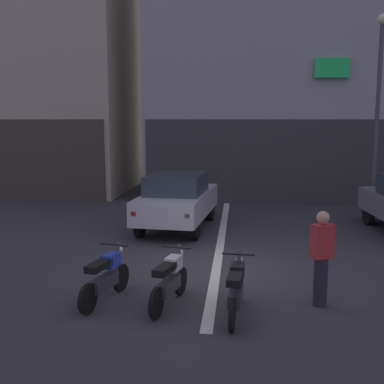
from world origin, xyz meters
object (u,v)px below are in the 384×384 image
(motorcycle_black_row_centre, at_px, (236,289))
(motorcycle_white_row_left_mid, at_px, (170,280))
(car_silver_crossing_near, at_px, (178,199))
(motorcycle_blue_row_leftmost, at_px, (106,277))
(street_lamp, at_px, (378,94))
(person_by_motorcycles, at_px, (321,258))

(motorcycle_black_row_centre, bearing_deg, motorcycle_white_row_left_mid, 163.64)
(motorcycle_white_row_left_mid, bearing_deg, car_silver_crossing_near, 96.05)
(motorcycle_white_row_left_mid, distance_m, motorcycle_black_row_centre, 1.20)
(car_silver_crossing_near, xyz_separation_m, motorcycle_blue_row_leftmost, (-0.52, -5.85, -0.43))
(motorcycle_white_row_left_mid, bearing_deg, street_lamp, 57.22)
(motorcycle_white_row_left_mid, height_order, person_by_motorcycles, person_by_motorcycles)
(person_by_motorcycles, bearing_deg, motorcycle_blue_row_leftmost, -177.16)
(car_silver_crossing_near, relative_size, motorcycle_white_row_left_mid, 2.59)
(street_lamp, height_order, person_by_motorcycles, street_lamp)
(motorcycle_black_row_centre, bearing_deg, car_silver_crossing_near, 105.85)
(street_lamp, relative_size, person_by_motorcycles, 3.96)
(motorcycle_black_row_centre, bearing_deg, person_by_motorcycles, 22.27)
(motorcycle_blue_row_leftmost, distance_m, motorcycle_white_row_left_mid, 1.15)
(street_lamp, relative_size, motorcycle_black_row_centre, 3.96)
(street_lamp, bearing_deg, motorcycle_white_row_left_mid, -122.78)
(motorcycle_blue_row_leftmost, distance_m, motorcycle_black_row_centre, 2.33)
(car_silver_crossing_near, xyz_separation_m, person_by_motorcycles, (3.22, -5.66, -0.03))
(car_silver_crossing_near, bearing_deg, motorcycle_white_row_left_mid, -83.95)
(car_silver_crossing_near, xyz_separation_m, motorcycle_black_row_centre, (1.78, -6.25, -0.43))
(person_by_motorcycles, bearing_deg, motorcycle_black_row_centre, -157.73)
(motorcycle_white_row_left_mid, height_order, motorcycle_black_row_centre, same)
(motorcycle_white_row_left_mid, bearing_deg, motorcycle_black_row_centre, -16.36)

